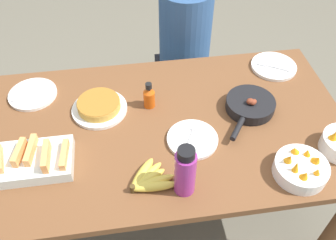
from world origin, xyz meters
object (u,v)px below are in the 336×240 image
at_px(frittata_plate_center, 99,106).
at_px(person_figure, 184,60).
at_px(skillet, 250,105).
at_px(hot_sauce_bottle, 149,96).
at_px(melon_tray, 35,160).
at_px(empty_plate_far_left, 33,94).
at_px(fruit_bowl_mango, 301,168).
at_px(empty_plate_far_right, 274,66).
at_px(water_bottle, 185,172).
at_px(empty_plate_near_front, 192,139).
at_px(banana_bunch, 149,180).

xyz_separation_m(frittata_plate_center, person_figure, (0.50, 0.57, -0.23)).
relative_size(skillet, hot_sauce_bottle, 2.37).
relative_size(melon_tray, hot_sauce_bottle, 2.20).
bearing_deg(hot_sauce_bottle, empty_plate_far_left, 164.77).
bearing_deg(frittata_plate_center, hot_sauce_bottle, -0.50).
bearing_deg(fruit_bowl_mango, melon_tray, 169.42).
bearing_deg(empty_plate_far_right, skillet, -127.93).
bearing_deg(water_bottle, person_figure, 79.52).
distance_m(skillet, empty_plate_near_front, 0.32).
height_order(melon_tray, frittata_plate_center, melon_tray).
xyz_separation_m(melon_tray, empty_plate_far_right, (1.13, 0.45, -0.02)).
bearing_deg(empty_plate_near_front, frittata_plate_center, 148.12).
xyz_separation_m(banana_bunch, fruit_bowl_mango, (0.58, -0.04, 0.02)).
xyz_separation_m(melon_tray, person_figure, (0.74, 0.84, -0.24)).
bearing_deg(frittata_plate_center, fruit_bowl_mango, -31.35).
distance_m(banana_bunch, melon_tray, 0.45).
bearing_deg(banana_bunch, fruit_bowl_mango, -4.24).
height_order(water_bottle, hot_sauce_bottle, water_bottle).
bearing_deg(empty_plate_far_left, skillet, -13.70).
xyz_separation_m(empty_plate_far_left, empty_plate_far_right, (1.19, 0.04, -0.00)).
xyz_separation_m(frittata_plate_center, water_bottle, (0.30, -0.46, 0.08)).
height_order(fruit_bowl_mango, person_figure, person_figure).
relative_size(melon_tray, fruit_bowl_mango, 1.42).
height_order(banana_bunch, skillet, skillet).
relative_size(skillet, fruit_bowl_mango, 1.52).
bearing_deg(hot_sauce_bottle, skillet, -11.81).
relative_size(empty_plate_far_right, water_bottle, 1.00).
height_order(banana_bunch, empty_plate_far_left, banana_bunch).
bearing_deg(empty_plate_near_front, skillet, 26.13).
bearing_deg(water_bottle, hot_sauce_bottle, 99.78).
distance_m(empty_plate_far_left, fruit_bowl_mango, 1.22).
relative_size(melon_tray, skillet, 0.93).
height_order(skillet, water_bottle, water_bottle).
relative_size(water_bottle, person_figure, 0.19).
bearing_deg(melon_tray, skillet, 10.94).
relative_size(banana_bunch, skillet, 0.61).
xyz_separation_m(banana_bunch, skillet, (0.49, 0.32, 0.01)).
height_order(melon_tray, person_figure, person_figure).
distance_m(skillet, empty_plate_far_right, 0.35).
height_order(empty_plate_near_front, person_figure, person_figure).
bearing_deg(banana_bunch, empty_plate_near_front, 41.60).
bearing_deg(empty_plate_near_front, water_bottle, -108.43).
xyz_separation_m(melon_tray, skillet, (0.92, 0.18, -0.01)).
xyz_separation_m(fruit_bowl_mango, water_bottle, (-0.45, -0.00, 0.07)).
bearing_deg(hot_sauce_bottle, melon_tray, -150.40).
height_order(fruit_bowl_mango, water_bottle, water_bottle).
xyz_separation_m(skillet, hot_sauce_bottle, (-0.44, 0.09, 0.03)).
height_order(melon_tray, empty_plate_far_left, melon_tray).
relative_size(melon_tray, water_bottle, 1.27).
height_order(banana_bunch, water_bottle, water_bottle).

